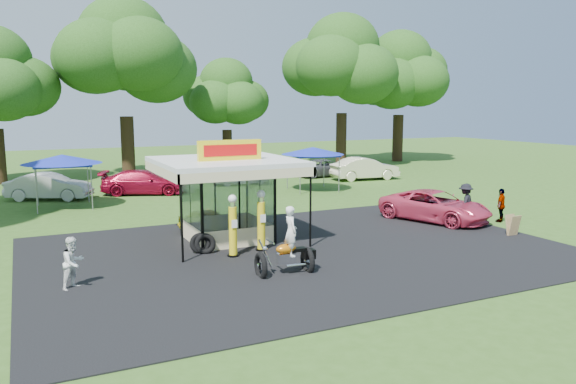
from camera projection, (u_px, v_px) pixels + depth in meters
name	position (u px, v px, depth m)	size (l,w,h in m)	color
ground	(329.00, 265.00, 19.62)	(120.00, 120.00, 0.00)	#33561A
asphalt_apron	(303.00, 251.00, 21.40)	(20.00, 14.00, 0.04)	black
gas_station_kiosk	(226.00, 198.00, 22.95)	(5.40, 5.40, 4.18)	white
gas_pump_left	(233.00, 227.00, 20.49)	(0.44, 0.44, 2.33)	black
gas_pump_right	(261.00, 222.00, 21.34)	(0.44, 0.44, 2.38)	black
motorcycle	(289.00, 247.00, 18.46)	(2.02, 1.02, 2.37)	black
spare_tires	(203.00, 244.00, 21.04)	(0.99, 0.69, 0.82)	black
a_frame_sign	(513.00, 225.00, 23.93)	(0.52, 0.47, 0.91)	#593819
kiosk_car	(210.00, 219.00, 25.11)	(1.13, 2.82, 0.96)	yellow
pink_sedan	(435.00, 206.00, 26.94)	(2.46, 5.33, 1.48)	#D4395A
spectator_west	(73.00, 263.00, 17.01)	(0.79, 0.61, 1.62)	white
spectator_east_a	(465.00, 203.00, 26.70)	(1.21, 0.69, 1.87)	black
spectator_east_b	(501.00, 205.00, 26.76)	(0.95, 0.40, 1.62)	gray
bg_car_a	(49.00, 186.00, 33.08)	(1.67, 4.79, 1.58)	beige
bg_car_b	(144.00, 182.00, 35.15)	(2.12, 5.21, 1.51)	maroon
bg_car_c	(241.00, 175.00, 39.42)	(1.66, 4.12, 1.40)	#BBBAC0
bg_car_d	(325.00, 168.00, 44.03)	(2.22, 4.82, 1.34)	#4E4E50
bg_car_e	(365.00, 169.00, 42.00)	(1.77, 5.09, 1.68)	beige
tent_west	(62.00, 160.00, 30.19)	(4.16, 4.16, 2.91)	gray
tent_east	(313.00, 151.00, 36.39)	(4.07, 4.07, 2.85)	gray
oak_far_c	(124.00, 66.00, 42.14)	(11.25, 11.25, 13.25)	black
oak_far_d	(227.00, 100.00, 48.99)	(7.89, 7.89, 9.39)	black
oak_far_e	(342.00, 71.00, 50.71)	(11.26, 11.26, 13.40)	black
oak_far_f	(399.00, 80.00, 54.91)	(10.36, 10.36, 12.48)	black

